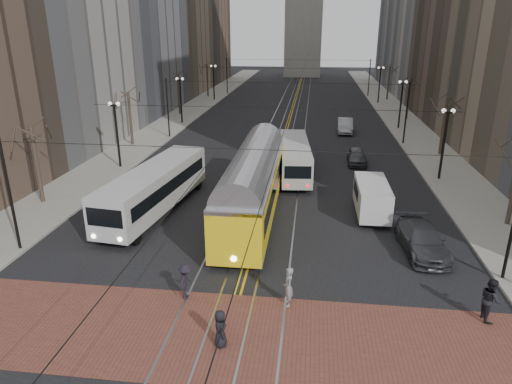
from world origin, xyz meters
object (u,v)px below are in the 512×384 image
(transit_bus, at_px, (155,190))
(pedestrian_b, at_px, (288,287))
(cargo_van, at_px, (372,199))
(pedestrian_c, at_px, (490,299))
(pedestrian_d, at_px, (186,282))
(rear_bus, at_px, (295,159))
(sedan_parked, at_px, (422,240))
(sedan_silver, at_px, (345,126))
(pedestrian_a, at_px, (220,328))
(streetcar, at_px, (253,190))
(sedan_grey, at_px, (357,156))

(transit_bus, bearing_deg, pedestrian_b, -39.25)
(cargo_van, bearing_deg, pedestrian_c, -71.78)
(pedestrian_c, distance_m, pedestrian_d, 13.31)
(rear_bus, bearing_deg, sedan_parked, -65.18)
(transit_bus, height_order, pedestrian_d, transit_bus)
(cargo_van, distance_m, sedan_parked, 5.51)
(transit_bus, xyz_separation_m, sedan_silver, (14.20, 26.70, -0.72))
(rear_bus, height_order, pedestrian_b, rear_bus)
(sedan_parked, bearing_deg, sedan_silver, 90.32)
(transit_bus, relative_size, cargo_van, 2.39)
(pedestrian_a, bearing_deg, pedestrian_b, -60.33)
(pedestrian_b, bearing_deg, pedestrian_d, -100.68)
(streetcar, distance_m, pedestrian_c, 15.34)
(streetcar, relative_size, pedestrian_d, 9.23)
(sedan_silver, xyz_separation_m, sedan_parked, (2.45, -30.66, -0.05))
(streetcar, bearing_deg, sedan_parked, -22.02)
(transit_bus, xyz_separation_m, streetcar, (6.65, 0.06, 0.29))
(transit_bus, bearing_deg, sedan_parked, -6.15)
(rear_bus, distance_m, sedan_silver, 18.05)
(sedan_silver, height_order, pedestrian_a, sedan_silver)
(sedan_grey, bearing_deg, transit_bus, -136.54)
(cargo_van, bearing_deg, pedestrian_d, -130.99)
(transit_bus, distance_m, streetcar, 6.65)
(rear_bus, bearing_deg, sedan_silver, 68.03)
(transit_bus, distance_m, sedan_parked, 17.13)
(sedan_grey, height_order, pedestrian_b, pedestrian_b)
(streetcar, relative_size, pedestrian_a, 9.84)
(sedan_grey, bearing_deg, sedan_silver, 91.99)
(sedan_grey, distance_m, sedan_silver, 13.27)
(transit_bus, distance_m, sedan_grey, 19.79)
(pedestrian_c, bearing_deg, sedan_parked, 11.77)
(pedestrian_b, bearing_deg, rear_bus, 171.12)
(transit_bus, height_order, sedan_parked, transit_bus)
(rear_bus, height_order, pedestrian_c, rear_bus)
(sedan_silver, bearing_deg, sedan_parked, -83.00)
(streetcar, bearing_deg, pedestrian_c, -41.52)
(streetcar, bearing_deg, cargo_van, 7.25)
(sedan_silver, bearing_deg, pedestrian_a, -97.68)
(rear_bus, relative_size, pedestrian_d, 6.31)
(pedestrian_a, distance_m, pedestrian_d, 3.86)
(rear_bus, xyz_separation_m, sedan_grey, (5.56, 3.99, -0.67))
(transit_bus, xyz_separation_m, sedan_grey, (14.50, 13.44, -0.82))
(sedan_silver, relative_size, pedestrian_a, 3.14)
(sedan_grey, distance_m, pedestrian_c, 23.78)
(pedestrian_a, height_order, pedestrian_b, pedestrian_b)
(transit_bus, bearing_deg, pedestrian_a, -54.55)
(streetcar, height_order, sedan_parked, streetcar)
(streetcar, xyz_separation_m, cargo_van, (7.78, 1.01, -0.69))
(pedestrian_c, bearing_deg, rear_bus, 23.22)
(pedestrian_d, bearing_deg, pedestrian_a, -144.90)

